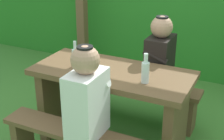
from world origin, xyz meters
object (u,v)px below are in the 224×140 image
(bottle_left, at_px, (145,71))
(cell_phone, at_px, (81,62))
(drinking_glass, at_px, (83,65))
(person_white_shirt, at_px, (87,96))
(person_black_coat, at_px, (160,55))
(bottle_right, at_px, (75,57))
(picnic_table, at_px, (112,95))
(bench_far, at_px, (134,92))

(bottle_left, distance_m, cell_phone, 0.71)
(drinking_glass, bearing_deg, person_white_shirt, -56.60)
(person_white_shirt, xyz_separation_m, person_black_coat, (0.22, 1.04, 0.00))
(bottle_left, relative_size, bottle_right, 1.03)
(bottle_left, xyz_separation_m, bottle_right, (-0.67, 0.04, -0.01))
(picnic_table, xyz_separation_m, bottle_left, (0.34, -0.10, 0.34))
(picnic_table, bearing_deg, bench_far, 90.00)
(person_white_shirt, relative_size, cell_phone, 5.14)
(person_white_shirt, bearing_deg, person_black_coat, 78.20)
(bench_far, bearing_deg, person_white_shirt, -87.48)
(person_black_coat, xyz_separation_m, bottle_right, (-0.59, -0.58, 0.08))
(person_black_coat, bearing_deg, cell_phone, -142.01)
(picnic_table, bearing_deg, drinking_glass, -156.61)
(person_black_coat, bearing_deg, picnic_table, -116.84)
(bottle_right, bearing_deg, bottle_left, -3.59)
(bottle_left, bearing_deg, person_black_coat, 97.31)
(drinking_glass, bearing_deg, picnic_table, 23.39)
(bottle_right, height_order, cell_phone, bottle_right)
(bottle_right, bearing_deg, person_black_coat, 44.43)
(person_white_shirt, relative_size, drinking_glass, 7.68)
(drinking_glass, relative_size, cell_phone, 0.67)
(picnic_table, bearing_deg, person_black_coat, 63.16)
(bottle_left, height_order, bottle_right, bottle_left)
(person_black_coat, distance_m, cell_phone, 0.76)
(person_black_coat, relative_size, bottle_right, 3.02)
(bench_far, xyz_separation_m, drinking_glass, (-0.23, -0.62, 0.49))
(picnic_table, xyz_separation_m, bench_far, (0.00, 0.52, -0.20))
(drinking_glass, bearing_deg, bottle_left, -0.39)
(drinking_glass, xyz_separation_m, bottle_right, (-0.10, 0.04, 0.04))
(person_black_coat, bearing_deg, bench_far, 179.28)
(bottle_right, xyz_separation_m, cell_phone, (-0.01, 0.11, -0.09))
(bottle_right, distance_m, cell_phone, 0.14)
(person_white_shirt, distance_m, bottle_right, 0.60)
(bench_far, xyz_separation_m, person_black_coat, (0.26, -0.00, 0.45))
(bottle_left, distance_m, bottle_right, 0.68)
(bottle_left, relative_size, cell_phone, 1.76)
(picnic_table, relative_size, drinking_glass, 14.94)
(picnic_table, distance_m, bottle_right, 0.47)
(picnic_table, distance_m, bottle_left, 0.50)
(cell_phone, bearing_deg, person_white_shirt, -52.41)
(person_white_shirt, relative_size, bottle_left, 2.93)
(person_white_shirt, xyz_separation_m, bottle_right, (-0.38, 0.46, 0.08))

